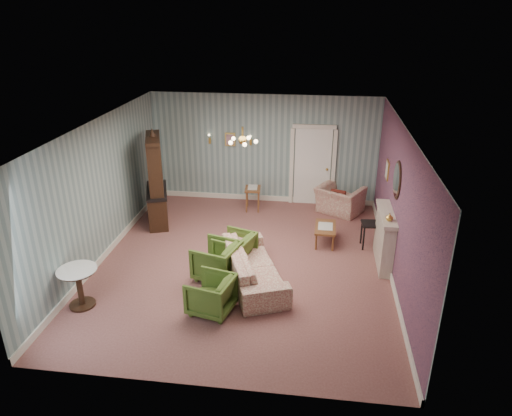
# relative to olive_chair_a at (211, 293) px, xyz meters

# --- Properties ---
(floor) EXTENTS (7.00, 7.00, 0.00)m
(floor) POSITION_rel_olive_chair_a_xyz_m (0.31, 1.73, -0.37)
(floor) COLOR #86554E
(floor) RESTS_ON ground
(ceiling) EXTENTS (7.00, 7.00, 0.00)m
(ceiling) POSITION_rel_olive_chair_a_xyz_m (0.31, 1.73, 2.53)
(ceiling) COLOR white
(ceiling) RESTS_ON ground
(wall_back) EXTENTS (6.00, 0.00, 6.00)m
(wall_back) POSITION_rel_olive_chair_a_xyz_m (0.31, 5.23, 1.08)
(wall_back) COLOR slate
(wall_back) RESTS_ON ground
(wall_front) EXTENTS (6.00, 0.00, 6.00)m
(wall_front) POSITION_rel_olive_chair_a_xyz_m (0.31, -1.77, 1.08)
(wall_front) COLOR slate
(wall_front) RESTS_ON ground
(wall_left) EXTENTS (0.00, 7.00, 7.00)m
(wall_left) POSITION_rel_olive_chair_a_xyz_m (-2.69, 1.73, 1.08)
(wall_left) COLOR slate
(wall_left) RESTS_ON ground
(wall_right) EXTENTS (0.00, 7.00, 7.00)m
(wall_right) POSITION_rel_olive_chair_a_xyz_m (3.31, 1.73, 1.08)
(wall_right) COLOR slate
(wall_right) RESTS_ON ground
(wall_right_floral) EXTENTS (0.00, 7.00, 7.00)m
(wall_right_floral) POSITION_rel_olive_chair_a_xyz_m (3.29, 1.73, 1.08)
(wall_right_floral) COLOR #AB5563
(wall_right_floral) RESTS_ON ground
(door) EXTENTS (1.12, 0.12, 2.16)m
(door) POSITION_rel_olive_chair_a_xyz_m (1.61, 5.19, 0.71)
(door) COLOR white
(door) RESTS_ON floor
(olive_chair_a) EXTENTS (0.83, 0.86, 0.75)m
(olive_chair_a) POSITION_rel_olive_chair_a_xyz_m (0.00, 0.00, 0.00)
(olive_chair_a) COLOR #466222
(olive_chair_a) RESTS_ON floor
(olive_chair_b) EXTENTS (0.93, 0.97, 0.82)m
(olive_chair_b) POSITION_rel_olive_chair_a_xyz_m (-0.14, 1.12, 0.03)
(olive_chair_b) COLOR #466222
(olive_chair_b) RESTS_ON floor
(olive_chair_c) EXTENTS (0.88, 0.91, 0.75)m
(olive_chair_c) POSITION_rel_olive_chair_a_xyz_m (0.12, 1.69, 0.00)
(olive_chair_c) COLOR #466222
(olive_chair_c) RESTS_ON floor
(sofa_chintz) EXTENTS (1.46, 2.38, 0.90)m
(sofa_chintz) POSITION_rel_olive_chair_a_xyz_m (0.58, 1.09, 0.07)
(sofa_chintz) COLOR #98433D
(sofa_chintz) RESTS_ON floor
(wingback_chair) EXTENTS (1.28, 1.14, 0.94)m
(wingback_chair) POSITION_rel_olive_chair_a_xyz_m (2.35, 4.66, 0.10)
(wingback_chair) COLOR #98433D
(wingback_chair) RESTS_ON floor
(dresser) EXTENTS (0.90, 1.46, 2.31)m
(dresser) POSITION_rel_olive_chair_a_xyz_m (-2.12, 3.51, 0.78)
(dresser) COLOR black
(dresser) RESTS_ON floor
(fireplace) EXTENTS (0.30, 1.40, 1.16)m
(fireplace) POSITION_rel_olive_chair_a_xyz_m (3.17, 2.13, 0.21)
(fireplace) COLOR beige
(fireplace) RESTS_ON floor
(mantel_vase) EXTENTS (0.15, 0.15, 0.15)m
(mantel_vase) POSITION_rel_olive_chair_a_xyz_m (3.15, 1.73, 0.86)
(mantel_vase) COLOR gold
(mantel_vase) RESTS_ON fireplace
(oval_mirror) EXTENTS (0.04, 0.76, 0.84)m
(oval_mirror) POSITION_rel_olive_chair_a_xyz_m (3.27, 2.13, 1.48)
(oval_mirror) COLOR white
(oval_mirror) RESTS_ON wall_right
(framed_print) EXTENTS (0.04, 0.34, 0.42)m
(framed_print) POSITION_rel_olive_chair_a_xyz_m (3.28, 3.48, 1.23)
(framed_print) COLOR gold
(framed_print) RESTS_ON wall_right
(coffee_table) EXTENTS (0.48, 0.83, 0.42)m
(coffee_table) POSITION_rel_olive_chair_a_xyz_m (1.98, 2.87, -0.16)
(coffee_table) COLOR brown
(coffee_table) RESTS_ON floor
(side_table_black) EXTENTS (0.43, 0.43, 0.59)m
(side_table_black) POSITION_rel_olive_chair_a_xyz_m (2.96, 2.80, -0.08)
(side_table_black) COLOR black
(side_table_black) RESTS_ON floor
(pedestal_table) EXTENTS (0.84, 0.84, 0.76)m
(pedestal_table) POSITION_rel_olive_chair_a_xyz_m (-2.34, -0.15, 0.00)
(pedestal_table) COLOR black
(pedestal_table) RESTS_ON floor
(nesting_table) EXTENTS (0.44, 0.54, 0.66)m
(nesting_table) POSITION_rel_olive_chair_a_xyz_m (0.10, 4.54, -0.04)
(nesting_table) COLOR brown
(nesting_table) RESTS_ON floor
(gilt_mirror_back) EXTENTS (0.28, 0.06, 0.36)m
(gilt_mirror_back) POSITION_rel_olive_chair_a_xyz_m (-0.59, 5.19, 1.33)
(gilt_mirror_back) COLOR gold
(gilt_mirror_back) RESTS_ON wall_back
(sconce_left) EXTENTS (0.16, 0.12, 0.30)m
(sconce_left) POSITION_rel_olive_chair_a_xyz_m (-1.14, 5.17, 1.33)
(sconce_left) COLOR gold
(sconce_left) RESTS_ON wall_back
(sconce_right) EXTENTS (0.16, 0.12, 0.30)m
(sconce_right) POSITION_rel_olive_chair_a_xyz_m (-0.04, 5.17, 1.33)
(sconce_right) COLOR gold
(sconce_right) RESTS_ON wall_back
(chandelier) EXTENTS (0.56, 0.56, 0.36)m
(chandelier) POSITION_rel_olive_chair_a_xyz_m (0.31, 1.73, 2.26)
(chandelier) COLOR gold
(chandelier) RESTS_ON ceiling
(burgundy_cushion) EXTENTS (0.41, 0.28, 0.39)m
(burgundy_cushion) POSITION_rel_olive_chair_a_xyz_m (2.30, 4.51, 0.11)
(burgundy_cushion) COLOR maroon
(burgundy_cushion) RESTS_ON wingback_chair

